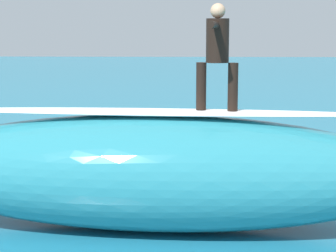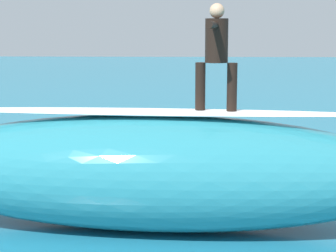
% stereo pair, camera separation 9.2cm
% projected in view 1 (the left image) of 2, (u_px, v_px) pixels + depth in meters
% --- Properties ---
extents(ground_plane, '(120.00, 120.00, 0.00)m').
position_uv_depth(ground_plane, '(181.00, 187.00, 12.61)').
color(ground_plane, teal).
extents(wave_crest, '(8.37, 2.62, 1.87)m').
position_uv_depth(wave_crest, '(154.00, 172.00, 9.85)').
color(wave_crest, teal).
rests_on(wave_crest, ground_plane).
extents(wave_foam_lip, '(7.06, 1.14, 0.08)m').
position_uv_depth(wave_foam_lip, '(154.00, 112.00, 9.70)').
color(wave_foam_lip, white).
rests_on(wave_foam_lip, wave_crest).
extents(surfboard_riding, '(2.32, 0.83, 0.08)m').
position_uv_depth(surfboard_riding, '(217.00, 113.00, 9.61)').
color(surfboard_riding, silver).
rests_on(surfboard_riding, wave_crest).
extents(surfer_riding, '(0.65, 1.56, 1.65)m').
position_uv_depth(surfer_riding, '(217.00, 49.00, 9.45)').
color(surfer_riding, black).
rests_on(surfer_riding, surfboard_riding).
extents(surfboard_paddling, '(2.00, 0.54, 0.07)m').
position_uv_depth(surfboard_paddling, '(133.00, 175.00, 13.50)').
color(surfboard_paddling, silver).
rests_on(surfboard_paddling, ground_plane).
extents(surfer_paddling, '(1.70, 0.31, 0.31)m').
position_uv_depth(surfer_paddling, '(128.00, 167.00, 13.48)').
color(surfer_paddling, black).
rests_on(surfer_paddling, surfboard_paddling).
extents(foam_patch_mid, '(0.59, 0.58, 0.10)m').
position_uv_depth(foam_patch_mid, '(112.00, 170.00, 13.94)').
color(foam_patch_mid, white).
rests_on(foam_patch_mid, ground_plane).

